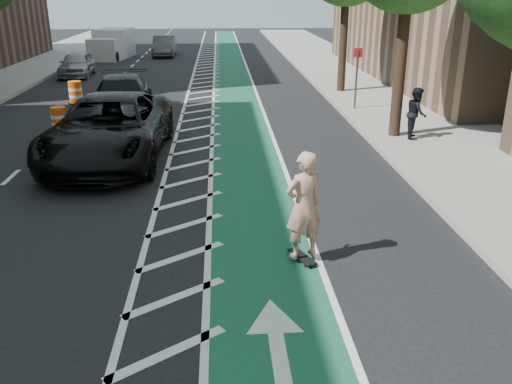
{
  "coord_description": "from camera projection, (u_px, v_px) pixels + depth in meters",
  "views": [
    {
      "loc": [
        2.29,
        -8.92,
        4.62
      ],
      "look_at": [
        2.91,
        0.39,
        1.1
      ],
      "focal_mm": 38.0,
      "sensor_mm": 36.0,
      "label": 1
    }
  ],
  "objects": [
    {
      "name": "ground",
      "position": [
        98.0,
        260.0,
        9.82
      ],
      "size": [
        120.0,
        120.0,
        0.0
      ],
      "primitive_type": "plane",
      "color": "black",
      "rests_on": "ground"
    },
    {
      "name": "bike_lane",
      "position": [
        241.0,
        126.0,
        19.34
      ],
      "size": [
        2.0,
        90.0,
        0.01
      ],
      "primitive_type": "cube",
      "color": "#16503A",
      "rests_on": "ground"
    },
    {
      "name": "buffer_strip",
      "position": [
        198.0,
        127.0,
        19.24
      ],
      "size": [
        1.4,
        90.0,
        0.01
      ],
      "primitive_type": "cube",
      "color": "silver",
      "rests_on": "ground"
    },
    {
      "name": "sidewalk_right",
      "position": [
        419.0,
        121.0,
        19.72
      ],
      "size": [
        5.0,
        90.0,
        0.15
      ],
      "primitive_type": "cube",
      "color": "gray",
      "rests_on": "ground"
    },
    {
      "name": "curb_right",
      "position": [
        352.0,
        122.0,
        19.56
      ],
      "size": [
        0.12,
        90.0,
        0.16
      ],
      "primitive_type": "cube",
      "color": "gray",
      "rests_on": "ground"
    },
    {
      "name": "sign_post",
      "position": [
        356.0,
        78.0,
        21.02
      ],
      "size": [
        0.35,
        0.08,
        2.47
      ],
      "color": "#4C4C4C",
      "rests_on": "ground"
    },
    {
      "name": "skateboard",
      "position": [
        302.0,
        257.0,
        9.76
      ],
      "size": [
        0.47,
        0.74,
        0.1
      ],
      "rotation": [
        0.0,
        0.0,
        0.4
      ],
      "color": "black",
      "rests_on": "ground"
    },
    {
      "name": "skateboarder",
      "position": [
        304.0,
        206.0,
        9.41
      ],
      "size": [
        0.84,
        0.71,
        1.96
      ],
      "primitive_type": "imported",
      "rotation": [
        0.0,
        0.0,
        3.54
      ],
      "color": "tan",
      "rests_on": "skateboard"
    },
    {
      "name": "suv_near",
      "position": [
        109.0,
        128.0,
        15.3
      ],
      "size": [
        3.17,
        6.56,
        1.8
      ],
      "primitive_type": "imported",
      "rotation": [
        0.0,
        0.0,
        -0.03
      ],
      "color": "black",
      "rests_on": "ground"
    },
    {
      "name": "suv_far",
      "position": [
        121.0,
        98.0,
        20.21
      ],
      "size": [
        2.61,
        5.47,
        1.54
      ],
      "primitive_type": "imported",
      "rotation": [
        0.0,
        0.0,
        0.09
      ],
      "color": "black",
      "rests_on": "ground"
    },
    {
      "name": "car_silver",
      "position": [
        77.0,
        64.0,
        29.96
      ],
      "size": [
        1.73,
        4.0,
        1.34
      ],
      "primitive_type": "imported",
      "rotation": [
        0.0,
        0.0,
        0.04
      ],
      "color": "#9E9EA3",
      "rests_on": "ground"
    },
    {
      "name": "car_grey",
      "position": [
        164.0,
        46.0,
        39.03
      ],
      "size": [
        1.56,
        4.32,
        1.42
      ],
      "primitive_type": "imported",
      "rotation": [
        0.0,
        0.0,
        0.01
      ],
      "color": "#4F4E53",
      "rests_on": "ground"
    },
    {
      "name": "pedestrian",
      "position": [
        416.0,
        113.0,
        16.97
      ],
      "size": [
        0.79,
        0.91,
        1.6
      ],
      "primitive_type": "imported",
      "rotation": [
        0.0,
        0.0,
        1.3
      ],
      "color": "black",
      "rests_on": "sidewalk_right"
    },
    {
      "name": "box_truck",
      "position": [
        112.0,
        45.0,
        37.77
      ],
      "size": [
        2.64,
        4.87,
        1.94
      ],
      "rotation": [
        0.0,
        0.0,
        -0.13
      ],
      "color": "silver",
      "rests_on": "ground"
    },
    {
      "name": "barrel_a",
      "position": [
        68.0,
        139.0,
        15.95
      ],
      "size": [
        0.7,
        0.7,
        0.96
      ],
      "color": "#E6500C",
      "rests_on": "ground"
    },
    {
      "name": "barrel_b",
      "position": [
        59.0,
        120.0,
        18.34
      ],
      "size": [
        0.64,
        0.64,
        0.87
      ],
      "color": "#FF540D",
      "rests_on": "ground"
    },
    {
      "name": "barrel_c",
      "position": [
        76.0,
        93.0,
        22.96
      ],
      "size": [
        0.69,
        0.69,
        0.94
      ],
      "color": "#FF5A0D",
      "rests_on": "ground"
    }
  ]
}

